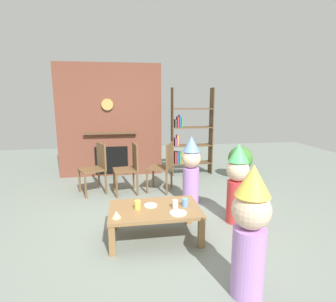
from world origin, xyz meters
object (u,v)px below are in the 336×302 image
Objects in this scene: paper_cup_near_right at (185,202)px; dining_chair_middle at (130,165)px; coffee_table at (155,212)px; birthday_cake_slice at (116,214)px; bookshelf at (188,136)px; potted_plant_tall at (240,160)px; child_in_pink at (237,181)px; dining_chair_right at (164,164)px; paper_cup_center at (175,204)px; paper_plate_front at (178,213)px; paper_cup_near_left at (138,205)px; child_by_the_chairs at (191,168)px; child_with_cone_hat at (250,229)px; paper_plate_rear at (151,205)px; dining_chair_left at (97,165)px.

paper_cup_near_right is 0.10× the size of dining_chair_middle.
coffee_table is at bearing 90.03° from dining_chair_middle.
paper_cup_near_right is 0.85m from birthday_cake_slice.
bookshelf reaches higher than paper_cup_near_right.
potted_plant_tall is at bearing -24.83° from bookshelf.
child_in_pink reaches higher than dining_chair_right.
paper_cup_center is 0.16m from paper_plate_front.
child_in_pink is at bearing 12.22° from coffee_table.
paper_cup_near_left is 0.12× the size of dining_chair_right.
coffee_table is 0.39m from paper_cup_near_right.
paper_plate_front is at bearing -127.13° from potted_plant_tall.
potted_plant_tall is (2.33, 0.58, -0.12)m from dining_chair_middle.
birthday_cake_slice reaches higher than paper_plate_front.
bookshelf is 1.32m from dining_chair_right.
dining_chair_right is (0.11, 1.82, 0.12)m from paper_plate_front.
child_by_the_chairs is at bearing 72.34° from paper_cup_near_right.
bookshelf is 3.29m from birthday_cake_slice.
child_in_pink is (0.78, 0.25, 0.15)m from paper_cup_near_right.
paper_plate_rear is at bearing -0.08° from child_with_cone_hat.
bookshelf is at bearing -99.83° from child_in_pink.
dining_chair_right is (0.40, 1.55, 0.12)m from paper_plate_rear.
dining_chair_right is at bearing 77.45° from coffee_table.
dining_chair_middle is 2.40m from potted_plant_tall.
dining_chair_right reaches higher than paper_cup_near_left.
coffee_table is 10.50× the size of paper_cup_center.
birthday_cake_slice is 0.11× the size of dining_chair_left.
bookshelf is 2.11× the size of dining_chair_right.
paper_cup_near_left is 0.12× the size of dining_chair_left.
coffee_table is 11.60× the size of paper_cup_near_right.
dining_chair_middle reaches higher than paper_cup_near_left.
birthday_cake_slice is 2.00m from dining_chair_right.
paper_plate_front is 0.70m from birthday_cake_slice.
bookshelf is 1.23m from potted_plant_tall.
dining_chair_middle is (0.20, 1.84, 0.08)m from birthday_cake_slice.
paper_plate_front is 0.22× the size of dining_chair_right.
dining_chair_middle is (-0.50, 1.84, 0.12)m from paper_plate_front.
child_by_the_chairs is at bearing 66.74° from paper_cup_center.
child_with_cone_hat is 2.75m from dining_chair_right.
child_by_the_chairs is (-0.45, 0.78, -0.00)m from child_in_pink.
child_in_pink is (1.36, 0.25, 0.14)m from paper_cup_near_left.
birthday_cake_slice is at bearing -166.40° from paper_cup_near_right.
dining_chair_left reaches higher than paper_cup_center.
child_by_the_chairs reaches higher than dining_chair_middle.
birthday_cake_slice is 0.15× the size of potted_plant_tall.
child_by_the_chairs reaches higher than paper_cup_center.
dining_chair_right is at bearing 66.04° from birthday_cake_slice.
dining_chair_right is (1.20, -0.14, 0.00)m from dining_chair_left.
paper_plate_rear is 1.23m from child_by_the_chairs.
bookshelf is at bearing -99.27° from dining_chair_right.
coffee_table is 1.33m from child_with_cone_hat.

